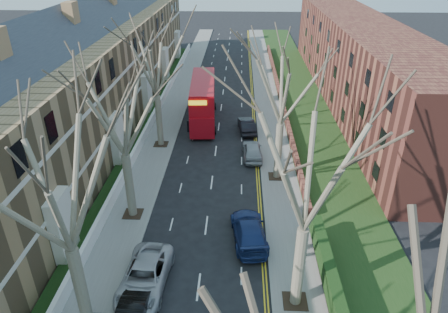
# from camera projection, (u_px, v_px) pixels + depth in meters

# --- Properties ---
(pavement_left) EXTENTS (3.00, 102.00, 0.12)m
(pavement_left) POSITION_uv_depth(u_px,v_px,m) (174.00, 106.00, 50.82)
(pavement_left) COLOR slate
(pavement_left) RESTS_ON ground
(pavement_right) EXTENTS (3.00, 102.00, 0.12)m
(pavement_right) POSITION_uv_depth(u_px,v_px,m) (269.00, 108.00, 50.40)
(pavement_right) COLOR slate
(pavement_right) RESTS_ON ground
(terrace_left) EXTENTS (9.70, 78.00, 13.60)m
(terrace_left) POSITION_uv_depth(u_px,v_px,m) (87.00, 84.00, 41.45)
(terrace_left) COLOR olive
(terrace_left) RESTS_ON ground
(flats_right) EXTENTS (13.97, 54.00, 10.00)m
(flats_right) POSITION_uv_depth(u_px,v_px,m) (358.00, 62.00, 51.19)
(flats_right) COLOR brown
(flats_right) RESTS_ON ground
(front_wall_left) EXTENTS (0.30, 78.00, 1.00)m
(front_wall_left) POSITION_uv_depth(u_px,v_px,m) (148.00, 128.00, 43.56)
(front_wall_left) COLOR white
(front_wall_left) RESTS_ON ground
(grass_verge_right) EXTENTS (6.00, 102.00, 0.06)m
(grass_verge_right) POSITION_uv_depth(u_px,v_px,m) (304.00, 108.00, 50.20)
(grass_verge_right) COLOR #1B3814
(grass_verge_right) RESTS_ON ground
(tree_left_mid) EXTENTS (10.50, 10.50, 14.71)m
(tree_left_mid) POSITION_uv_depth(u_px,v_px,m) (54.00, 175.00, 17.26)
(tree_left_mid) COLOR #6A5E4B
(tree_left_mid) RESTS_ON ground
(tree_left_far) EXTENTS (10.15, 10.15, 14.22)m
(tree_left_far) POSITION_uv_depth(u_px,v_px,m) (118.00, 101.00, 26.21)
(tree_left_far) COLOR #6A5E4B
(tree_left_far) RESTS_ON ground
(tree_left_dist) EXTENTS (10.50, 10.50, 14.71)m
(tree_left_dist) POSITION_uv_depth(u_px,v_px,m) (153.00, 52.00, 36.63)
(tree_left_dist) COLOR #6A5E4B
(tree_left_dist) RESTS_ON ground
(tree_right_mid) EXTENTS (10.50, 10.50, 14.71)m
(tree_right_mid) POSITION_uv_depth(u_px,v_px,m) (312.00, 158.00, 18.62)
(tree_right_mid) COLOR #6A5E4B
(tree_right_mid) RESTS_ON ground
(tree_right_far) EXTENTS (10.15, 10.15, 14.22)m
(tree_right_far) POSITION_uv_depth(u_px,v_px,m) (284.00, 76.00, 31.10)
(tree_right_far) COLOR #6A5E4B
(tree_right_far) RESTS_ON ground
(double_decker_bus) EXTENTS (3.41, 11.61, 4.78)m
(double_decker_bus) POSITION_uv_depth(u_px,v_px,m) (203.00, 102.00, 45.70)
(double_decker_bus) COLOR #A10B15
(double_decker_bus) RESTS_ON ground
(car_left_far) EXTENTS (2.90, 5.78, 1.57)m
(car_left_far) POSITION_uv_depth(u_px,v_px,m) (145.00, 276.00, 23.90)
(car_left_far) COLOR #AEACB2
(car_left_far) RESTS_ON ground
(car_right_near) EXTENTS (2.85, 5.66, 1.58)m
(car_right_near) POSITION_uv_depth(u_px,v_px,m) (249.00, 231.00, 27.69)
(car_right_near) COLOR navy
(car_right_near) RESTS_ON ground
(car_right_mid) EXTENTS (2.05, 4.59, 1.53)m
(car_right_mid) POSITION_uv_depth(u_px,v_px,m) (252.00, 150.00, 38.46)
(car_right_mid) COLOR #999BA1
(car_right_mid) RESTS_ON ground
(car_right_far) EXTENTS (2.10, 4.65, 1.48)m
(car_right_far) POSITION_uv_depth(u_px,v_px,m) (247.00, 125.00, 43.81)
(car_right_far) COLOR black
(car_right_far) RESTS_ON ground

